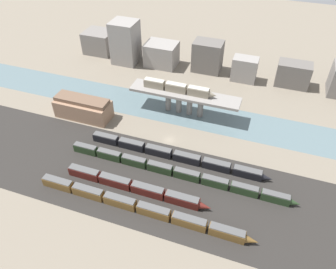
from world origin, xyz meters
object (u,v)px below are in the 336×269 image
at_px(train_on_bridge, 179,88).
at_px(train_yard_outer, 176,155).
at_px(warehouse_building, 83,108).
at_px(train_yard_mid, 135,187).
at_px(train_yard_far, 176,172).
at_px(train_yard_near, 140,207).

bearing_deg(train_on_bridge, train_yard_outer, -73.60).
bearing_deg(warehouse_building, train_yard_mid, -39.51).
bearing_deg(train_yard_far, train_yard_mid, -134.46).
xyz_separation_m(train_yard_far, warehouse_building, (-51.12, 21.06, 2.89)).
xyz_separation_m(train_yard_near, warehouse_building, (-44.92, 40.33, 2.81)).
bearing_deg(warehouse_building, train_yard_outer, -14.72).
xyz_separation_m(train_on_bridge, train_yard_near, (5.65, -58.22, -10.76)).
height_order(train_on_bridge, train_yard_near, train_on_bridge).
height_order(train_yard_near, warehouse_building, warehouse_building).
height_order(train_yard_far, train_yard_outer, train_yard_far).
distance_m(train_on_bridge, train_yard_mid, 51.74).
distance_m(train_on_bridge, train_yard_far, 42.12).
bearing_deg(train_yard_far, warehouse_building, 157.61).
distance_m(train_yard_near, train_yard_far, 20.25).
relative_size(train_yard_far, train_yard_outer, 1.19).
height_order(train_on_bridge, train_yard_outer, train_on_bridge).
distance_m(train_on_bridge, train_yard_outer, 33.67).
xyz_separation_m(train_yard_outer, warehouse_building, (-48.27, 12.68, 2.90)).
bearing_deg(train_yard_near, train_on_bridge, 95.54).
bearing_deg(train_on_bridge, train_yard_mid, -89.54).
distance_m(train_yard_near, train_yard_mid, 9.24).
bearing_deg(train_yard_mid, train_yard_near, -55.44).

